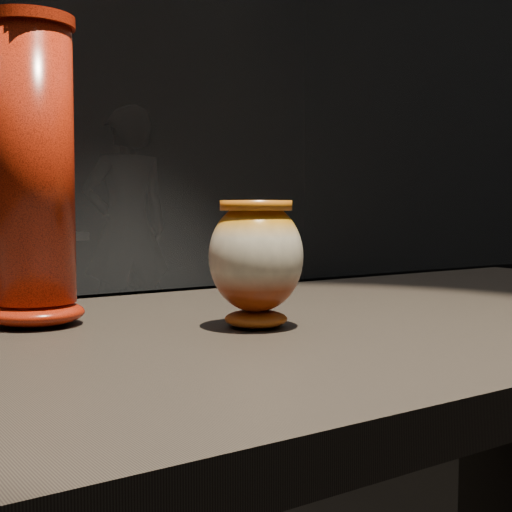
% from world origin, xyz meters
% --- Properties ---
extents(main_vase, '(0.13, 0.13, 0.17)m').
position_xyz_m(main_vase, '(-0.05, -0.01, 0.99)').
color(main_vase, maroon).
rests_on(main_vase, display_plinth).
extents(tall_vase, '(0.16, 0.16, 0.41)m').
position_xyz_m(tall_vase, '(-0.28, 0.17, 1.10)').
color(tall_vase, red).
rests_on(tall_vase, display_plinth).
extents(back_vase_right, '(0.07, 0.07, 0.13)m').
position_xyz_m(back_vase_right, '(0.63, 3.71, 0.96)').
color(back_vase_right, '#8F5A14').
rests_on(back_vase_right, back_shelf).
extents(visitor, '(0.68, 0.48, 1.79)m').
position_xyz_m(visitor, '(1.60, 4.05, 0.89)').
color(visitor, black).
rests_on(visitor, ground).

